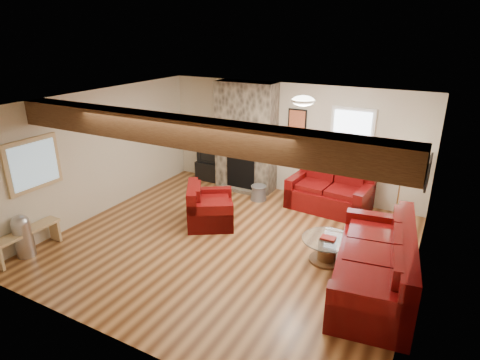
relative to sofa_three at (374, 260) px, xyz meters
The scene contains 18 objects.
room 2.60m from the sofa_three, behind, with size 8.00×8.00×8.00m.
oak_beam 3.27m from the sofa_three, 156.42° to the right, with size 6.00×0.36×0.38m, color #361F10.
chimney_breast 4.44m from the sofa_three, 142.62° to the left, with size 1.40×0.67×2.50m.
back_window 3.27m from the sofa_three, 111.44° to the left, with size 0.90×0.08×1.10m, color white, non-canonical shape.
hatch_window 5.69m from the sofa_three, 166.24° to the right, with size 0.08×1.00×0.90m, color tan, non-canonical shape.
ceiling_dome 2.74m from the sofa_three, 145.96° to the left, with size 0.40×0.40×0.18m, color white, non-canonical shape.
artwork_back 3.90m from the sofa_three, 129.00° to the left, with size 0.42×0.06×0.52m, color black, non-canonical shape.
artwork_right 1.44m from the sofa_three, 44.24° to the left, with size 0.06×0.55×0.42m, color black, non-canonical shape.
sofa_three is the anchor object (origin of this frame).
loveseat 2.76m from the sofa_three, 119.63° to the left, with size 1.65×0.95×0.87m, color #43040A, non-canonical shape.
armchair_red 3.27m from the sofa_three, 168.44° to the left, with size 0.98×0.86×0.79m, color #43040A, non-canonical shape.
coffee_table 0.92m from the sofa_three, 153.77° to the left, with size 0.84×0.84×0.44m.
tv_cabinet 5.15m from the sofa_three, 148.37° to the left, with size 0.93×0.37×0.47m, color black.
television 5.15m from the sofa_three, 148.37° to the left, with size 0.88×0.12×0.51m, color black.
floor_lamp 2.55m from the sofa_three, 90.42° to the left, with size 0.40×0.40×1.56m.
pine_bench 5.61m from the sofa_three, 161.44° to the right, with size 0.27×1.16×0.43m, color tan, non-canonical shape.
pedal_bin 5.61m from the sofa_three, 160.81° to the right, with size 0.30×0.30×0.75m, color #AFAEB4, non-canonical shape.
coal_bucket 3.60m from the sofa_three, 143.41° to the left, with size 0.36×0.36×0.34m, color gray, non-canonical shape.
Camera 1 is at (3.15, -5.48, 3.60)m, focal length 30.00 mm.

